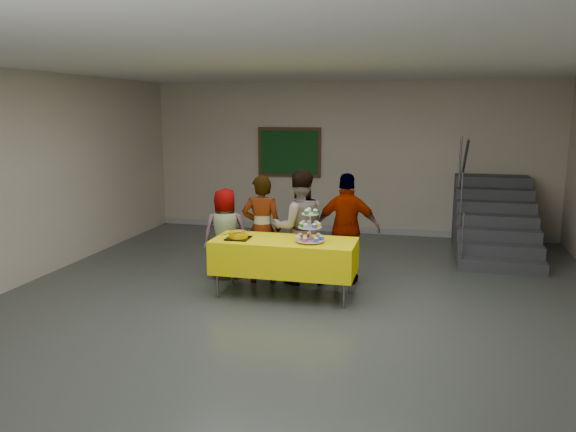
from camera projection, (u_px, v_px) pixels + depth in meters
The scene contains 10 objects.
room_shell at pixel (289, 139), 6.25m from camera, with size 10.00×10.04×3.02m.
bake_table at pixel (284, 255), 7.40m from camera, with size 1.88×0.78×0.77m.
cupcake_stand at pixel (310, 229), 7.19m from camera, with size 0.38×0.38×0.44m.
bear_cake at pixel (238, 235), 7.40m from camera, with size 0.32×0.36×0.12m.
schoolchild_a at pixel (225, 233), 8.22m from camera, with size 0.65×0.42×1.33m, color slate.
schoolchild_b at pixel (262, 229), 7.98m from camera, with size 0.57×0.37×1.55m, color slate.
schoolchild_c at pixel (299, 227), 7.93m from camera, with size 0.79×0.61×1.62m, color slate.
schoolchild_d at pixel (347, 229), 7.94m from camera, with size 0.93×0.39×1.58m, color slate.
staircase at pixel (493, 223), 9.84m from camera, with size 1.30×2.40×2.04m.
noticeboard at pixel (289, 152), 11.34m from camera, with size 1.30×0.05×1.00m.
Camera 1 is at (1.49, -6.10, 2.45)m, focal length 35.00 mm.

